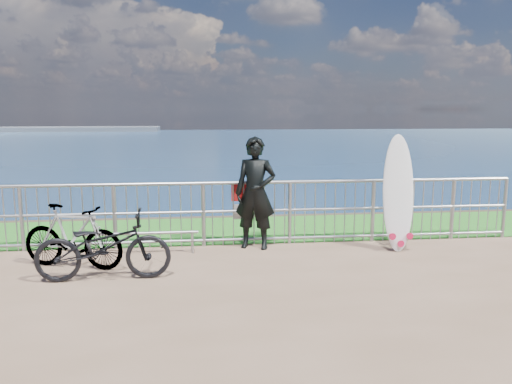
{
  "coord_description": "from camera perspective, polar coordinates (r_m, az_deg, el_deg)",
  "views": [
    {
      "loc": [
        -0.52,
        -6.83,
        2.34
      ],
      "look_at": [
        0.36,
        1.2,
        1.0
      ],
      "focal_mm": 35.0,
      "sensor_mm": 36.0,
      "label": 1
    }
  ],
  "objects": [
    {
      "name": "seascape",
      "position": [
        160.39,
        -22.01,
        6.47
      ],
      "size": [
        260.0,
        260.0,
        5.0
      ],
      "color": "brown",
      "rests_on": "ground"
    },
    {
      "name": "bicycle_far",
      "position": [
        7.89,
        -20.24,
        -4.79
      ],
      "size": [
        1.67,
        0.95,
        0.97
      ],
      "primitive_type": "imported",
      "rotation": [
        0.0,
        0.0,
        1.24
      ],
      "color": "black",
      "rests_on": "ground"
    },
    {
      "name": "grass_strip",
      "position": [
        9.83,
        -3.05,
        -4.31
      ],
      "size": [
        120.0,
        120.0,
        0.0
      ],
      "primitive_type": "plane",
      "color": "#217420",
      "rests_on": "ground"
    },
    {
      "name": "bicycle_near",
      "position": [
        7.21,
        -17.07,
        -5.95
      ],
      "size": [
        1.85,
        0.7,
        0.96
      ],
      "primitive_type": "imported",
      "rotation": [
        0.0,
        0.0,
        1.61
      ],
      "color": "black",
      "rests_on": "ground"
    },
    {
      "name": "surfer",
      "position": [
        8.4,
        -0.07,
        -0.13
      ],
      "size": [
        0.8,
        0.65,
        1.9
      ],
      "primitive_type": "imported",
      "rotation": [
        0.0,
        0.0,
        -0.32
      ],
      "color": "black",
      "rests_on": "ground"
    },
    {
      "name": "railing",
      "position": [
        8.63,
        -2.54,
        -2.36
      ],
      "size": [
        10.06,
        0.1,
        1.13
      ],
      "color": "gray",
      "rests_on": "ground"
    },
    {
      "name": "surfboard",
      "position": [
        8.65,
        15.94,
        -0.56
      ],
      "size": [
        0.58,
        0.53,
        1.95
      ],
      "color": "silver",
      "rests_on": "ground"
    },
    {
      "name": "bike_rack",
      "position": [
        8.33,
        -12.99,
        -4.9
      ],
      "size": [
        1.84,
        0.05,
        0.38
      ],
      "color": "gray",
      "rests_on": "ground"
    }
  ]
}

